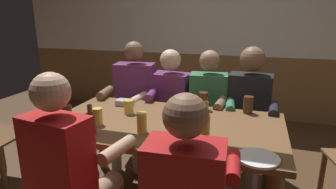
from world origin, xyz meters
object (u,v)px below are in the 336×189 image
(dining_table, at_px, (165,134))
(person_3, at_px, (248,107))
(pint_glass_3, at_px, (67,115))
(person_0, at_px, (133,97))
(pint_glass_2, at_px, (248,105))
(pint_glass_5, at_px, (98,116))
(bottle_0, at_px, (91,123))
(person_2, at_px, (207,108))
(table_candle, at_px, (186,145))
(person_4, at_px, (71,168))
(pint_glass_4, at_px, (142,122))
(condiment_caddy, at_px, (124,102))
(plate_0, at_px, (258,158))
(person_1, at_px, (168,103))
(pint_glass_0, at_px, (129,107))
(pint_glass_1, at_px, (203,101))
(bottle_1, at_px, (206,126))

(dining_table, distance_m, person_3, 0.91)
(pint_glass_3, bearing_deg, person_0, 84.43)
(pint_glass_2, xyz_separation_m, pint_glass_5, (-1.04, -0.59, -0.01))
(person_3, relative_size, bottle_0, 5.84)
(person_2, relative_size, table_candle, 14.82)
(person_4, relative_size, pint_glass_4, 8.72)
(pint_glass_2, height_order, pint_glass_4, pint_glass_4)
(person_4, relative_size, condiment_caddy, 8.85)
(plate_0, distance_m, pint_glass_5, 1.14)
(person_0, height_order, person_1, person_0)
(person_3, bearing_deg, condiment_caddy, 25.06)
(person_4, bearing_deg, pint_glass_4, 72.21)
(pint_glass_0, distance_m, pint_glass_4, 0.41)
(table_candle, distance_m, pint_glass_0, 0.79)
(person_1, relative_size, table_candle, 14.75)
(person_3, bearing_deg, pint_glass_2, 94.68)
(person_0, height_order, pint_glass_5, person_0)
(pint_glass_5, bearing_deg, person_2, 53.16)
(person_4, bearing_deg, pint_glass_3, 136.26)
(person_2, bearing_deg, person_1, -7.99)
(plate_0, xyz_separation_m, pint_glass_5, (-1.13, 0.20, 0.05))
(person_1, xyz_separation_m, pint_glass_2, (0.78, -0.30, 0.14))
(person_1, relative_size, pint_glass_1, 7.94)
(table_candle, distance_m, plate_0, 0.41)
(person_3, bearing_deg, person_0, 3.65)
(person_4, xyz_separation_m, pint_glass_4, (0.24, 0.47, 0.13))
(person_3, xyz_separation_m, bottle_0, (-0.98, -1.06, 0.13))
(person_4, relative_size, pint_glass_0, 11.05)
(plate_0, bearing_deg, table_candle, -176.93)
(pint_glass_3, height_order, pint_glass_4, pint_glass_3)
(person_2, relative_size, bottle_0, 5.61)
(table_candle, bearing_deg, person_3, 74.27)
(dining_table, relative_size, pint_glass_0, 15.39)
(person_2, distance_m, condiment_caddy, 0.79)
(bottle_1, relative_size, pint_glass_4, 1.87)
(dining_table, height_order, person_4, person_4)
(dining_table, relative_size, person_3, 1.40)
(condiment_caddy, relative_size, bottle_1, 0.53)
(pint_glass_0, bearing_deg, bottle_0, -97.25)
(pint_glass_1, bearing_deg, condiment_caddy, -172.01)
(pint_glass_0, relative_size, pint_glass_5, 0.90)
(condiment_caddy, distance_m, bottle_1, 0.98)
(person_1, relative_size, pint_glass_0, 10.53)
(pint_glass_2, bearing_deg, pint_glass_5, -150.18)
(person_2, distance_m, table_candle, 1.11)
(pint_glass_1, distance_m, pint_glass_5, 0.88)
(dining_table, relative_size, pint_glass_1, 11.60)
(table_candle, bearing_deg, person_2, 93.20)
(person_3, xyz_separation_m, pint_glass_5, (-1.03, -0.89, 0.11))
(table_candle, bearing_deg, person_1, 112.65)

